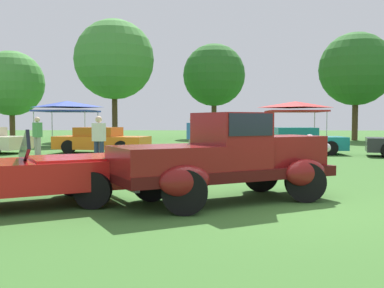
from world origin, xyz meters
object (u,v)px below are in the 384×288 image
at_px(neighbor_convertible, 17,175).
at_px(spectator_by_row, 193,138).
at_px(canopy_tent_center_field, 296,106).
at_px(feature_pickup_truck, 227,157).
at_px(show_car_teal, 298,141).
at_px(spectator_near_truck, 99,140).
at_px(canopy_tent_left_field, 67,106).
at_px(show_car_orange, 101,141).
at_px(spectator_between_cars, 38,136).

xyz_separation_m(neighbor_convertible, spectator_by_row, (2.81, 8.41, 0.34)).
relative_size(spectator_by_row, canopy_tent_center_field, 0.50).
relative_size(feature_pickup_truck, canopy_tent_center_field, 1.30).
distance_m(show_car_teal, canopy_tent_center_field, 7.47).
height_order(feature_pickup_truck, spectator_near_truck, feature_pickup_truck).
height_order(spectator_by_row, canopy_tent_left_field, canopy_tent_left_field).
relative_size(show_car_teal, canopy_tent_left_field, 1.26).
bearing_deg(neighbor_convertible, canopy_tent_left_field, 105.32).
relative_size(neighbor_convertible, spectator_by_row, 2.63).
distance_m(canopy_tent_left_field, canopy_tent_center_field, 13.88).
height_order(feature_pickup_truck, canopy_tent_left_field, canopy_tent_left_field).
relative_size(show_car_orange, spectator_between_cars, 2.72).
bearing_deg(show_car_orange, spectator_near_truck, -76.72).
xyz_separation_m(spectator_by_row, canopy_tent_center_field, (5.87, 11.57, 1.51)).
xyz_separation_m(feature_pickup_truck, canopy_tent_left_field, (-8.92, 18.12, 1.56)).
bearing_deg(neighbor_convertible, spectator_near_truck, 91.96).
bearing_deg(feature_pickup_truck, neighbor_convertible, -169.47).
height_order(show_car_teal, spectator_near_truck, spectator_near_truck).
relative_size(feature_pickup_truck, neighbor_convertible, 1.00).
bearing_deg(feature_pickup_truck, show_car_teal, 73.01).
bearing_deg(spectator_between_cars, neighbor_convertible, -70.42).
relative_size(show_car_orange, canopy_tent_center_field, 1.36).
xyz_separation_m(neighbor_convertible, spectator_between_cars, (-3.68, 10.35, 0.34)).
relative_size(neighbor_convertible, canopy_tent_left_field, 1.35).
xyz_separation_m(feature_pickup_truck, show_car_teal, (3.71, 12.14, -0.27)).
bearing_deg(neighbor_convertible, canopy_tent_center_field, 66.53).
bearing_deg(show_car_orange, feature_pickup_truck, -66.06).
bearing_deg(spectator_between_cars, show_car_teal, 12.56).
height_order(neighbor_convertible, canopy_tent_left_field, canopy_tent_left_field).
xyz_separation_m(spectator_near_truck, spectator_between_cars, (-3.45, 3.53, 0.00)).
height_order(feature_pickup_truck, spectator_by_row, feature_pickup_truck).
bearing_deg(spectator_by_row, canopy_tent_center_field, 63.11).
relative_size(show_car_orange, spectator_by_row, 2.72).
relative_size(show_car_teal, canopy_tent_center_field, 1.22).
xyz_separation_m(show_car_orange, spectator_near_truck, (1.45, -6.16, 0.31)).
bearing_deg(show_car_teal, canopy_tent_center_field, 80.45).
bearing_deg(feature_pickup_truck, show_car_orange, 113.94).
bearing_deg(spectator_by_row, spectator_near_truck, -152.45).
bearing_deg(feature_pickup_truck, canopy_tent_left_field, 116.22).
bearing_deg(show_car_teal, canopy_tent_left_field, 154.66).
bearing_deg(spectator_near_truck, spectator_between_cars, 134.33).
height_order(canopy_tent_left_field, canopy_tent_center_field, same).
xyz_separation_m(spectator_between_cars, canopy_tent_left_field, (-1.48, 8.47, 1.51)).
relative_size(show_car_teal, spectator_near_truck, 2.45).
distance_m(neighbor_convertible, canopy_tent_left_field, 19.60).
relative_size(spectator_near_truck, canopy_tent_center_field, 0.50).
xyz_separation_m(spectator_by_row, canopy_tent_left_field, (-7.97, 10.41, 1.51)).
distance_m(feature_pickup_truck, canopy_tent_center_field, 19.96).
height_order(neighbor_convertible, spectator_near_truck, spectator_near_truck).
xyz_separation_m(show_car_orange, canopy_tent_left_field, (-3.47, 5.84, 1.82)).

